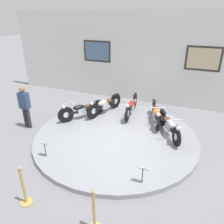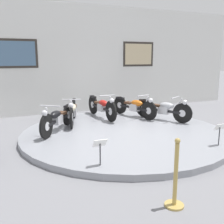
% 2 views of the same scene
% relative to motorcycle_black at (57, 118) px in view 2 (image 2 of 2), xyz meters
% --- Properties ---
extents(ground_plane, '(60.00, 60.00, 0.00)m').
position_rel_motorcycle_black_xyz_m(ground_plane, '(1.70, -0.63, -0.52)').
color(ground_plane, slate).
extents(display_platform, '(5.53, 5.53, 0.14)m').
position_rel_motorcycle_black_xyz_m(display_platform, '(1.70, -0.63, -0.45)').
color(display_platform, gray).
rests_on(display_platform, ground_plane).
extents(back_wall, '(14.00, 0.22, 4.07)m').
position_rel_motorcycle_black_xyz_m(back_wall, '(1.70, 3.11, 1.52)').
color(back_wall, silver).
rests_on(back_wall, ground_plane).
extents(motorcycle_black, '(1.22, 1.62, 0.79)m').
position_rel_motorcycle_black_xyz_m(motorcycle_black, '(0.00, 0.00, 0.00)').
color(motorcycle_black, black).
rests_on(motorcycle_black, display_platform).
extents(motorcycle_cream, '(0.73, 1.92, 0.80)m').
position_rel_motorcycle_black_xyz_m(motorcycle_cream, '(0.63, 0.77, 0.01)').
color(motorcycle_cream, black).
rests_on(motorcycle_cream, display_platform).
extents(motorcycle_red, '(0.54, 2.01, 0.81)m').
position_rel_motorcycle_black_xyz_m(motorcycle_red, '(1.70, 1.07, 0.02)').
color(motorcycle_red, black).
rests_on(motorcycle_red, display_platform).
extents(motorcycle_orange, '(0.72, 1.88, 0.78)m').
position_rel_motorcycle_black_xyz_m(motorcycle_orange, '(2.76, 0.77, -0.01)').
color(motorcycle_orange, black).
rests_on(motorcycle_orange, display_platform).
extents(motorcycle_silver, '(0.99, 1.75, 0.78)m').
position_rel_motorcycle_black_xyz_m(motorcycle_silver, '(3.39, -0.00, -0.01)').
color(motorcycle_silver, black).
rests_on(motorcycle_silver, display_platform).
extents(info_placard_front_left, '(0.26, 0.11, 0.51)m').
position_rel_motorcycle_black_xyz_m(info_placard_front_left, '(0.25, -2.57, -0.01)').
color(info_placard_front_left, '#333338').
rests_on(info_placard_front_left, display_platform).
extents(info_placard_front_centre, '(0.26, 0.11, 0.51)m').
position_rel_motorcycle_black_xyz_m(info_placard_front_centre, '(3.14, -2.57, -0.01)').
color(info_placard_front_centre, '#333338').
rests_on(info_placard_front_centre, display_platform).
extents(stanchion_post_left_of_entry, '(0.28, 0.28, 1.02)m').
position_rel_motorcycle_black_xyz_m(stanchion_post_left_of_entry, '(0.82, -4.06, -0.17)').
color(stanchion_post_left_of_entry, tan).
rests_on(stanchion_post_left_of_entry, ground_plane).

